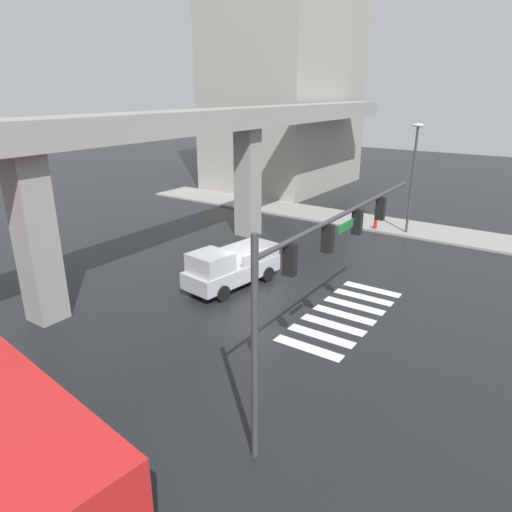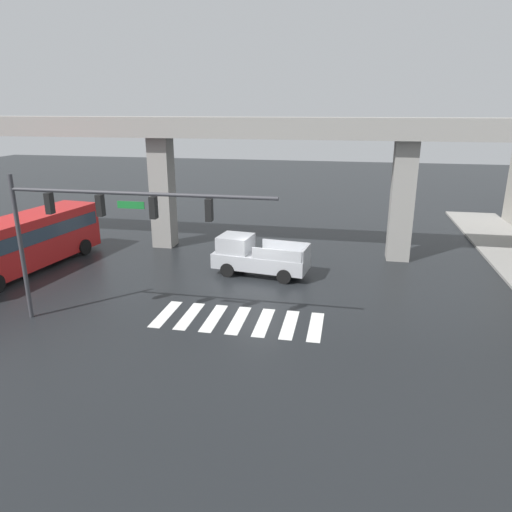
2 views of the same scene
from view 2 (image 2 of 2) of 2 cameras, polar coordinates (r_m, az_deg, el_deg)
ground_plane at (r=24.51m, az=0.31°, el=-3.33°), size 120.00×120.00×0.00m
crosswalk_stripes at (r=20.42m, az=-2.13°, el=-7.76°), size 7.15×2.80×0.01m
elevated_overpass at (r=28.66m, az=2.60°, el=14.17°), size 52.96×2.51×8.19m
pickup_truck at (r=25.59m, az=-0.06°, el=-0.08°), size 5.31×2.60×2.08m
city_bus at (r=28.86m, az=-26.78°, el=1.56°), size 3.85×11.03×2.99m
traffic_signal_mast at (r=19.55m, az=-18.57°, el=4.65°), size 10.89×0.32×6.20m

